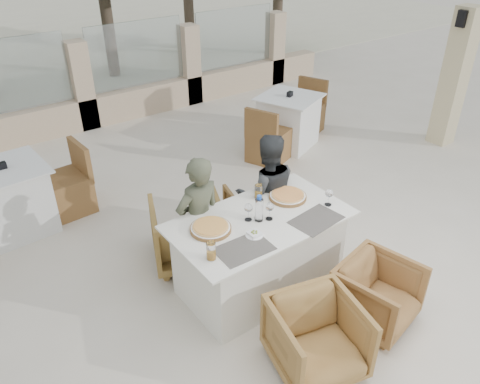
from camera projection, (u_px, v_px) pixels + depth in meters
ground at (274, 286)px, 4.48m from camera, size 80.00×80.00×0.00m
perimeter_wall_far at (81, 80)px, 7.38m from camera, size 10.00×0.34×1.60m
lantern_pillar at (454, 78)px, 6.79m from camera, size 0.34×0.34×2.00m
dining_table at (259, 253)px, 4.30m from camera, size 1.60×0.90×0.77m
placemat_near_left at (244, 249)px, 3.74m from camera, size 0.46×0.32×0.00m
placemat_near_right at (316, 220)px, 4.09m from camera, size 0.48×0.35×0.00m
pizza_left at (211, 228)px, 3.95m from camera, size 0.37×0.37×0.05m
pizza_right at (288, 196)px, 4.39m from camera, size 0.43×0.43×0.05m
water_bottle at (259, 208)px, 4.02m from camera, size 0.09×0.09×0.25m
wine_glass_centre at (248, 211)px, 4.04m from camera, size 0.09×0.09×0.18m
wine_glass_near at (269, 210)px, 4.05m from camera, size 0.08×0.08×0.18m
wine_glass_corner at (329, 196)px, 4.25m from camera, size 0.08×0.08×0.18m
beer_glass_left at (211, 251)px, 3.60m from camera, size 0.10×0.10×0.15m
beer_glass_right at (258, 192)px, 4.36m from camera, size 0.09×0.09×0.14m
olive_dish at (254, 233)px, 3.88m from camera, size 0.14×0.14×0.04m
armchair_far_left at (188, 232)px, 4.69m from camera, size 0.92×0.93×0.65m
armchair_far_right at (256, 211)px, 5.12m from camera, size 0.70×0.71×0.54m
armchair_near_left at (317, 338)px, 3.55m from camera, size 0.79×0.80×0.61m
armchair_near_right at (377, 294)px, 3.98m from camera, size 0.73×0.74×0.57m
diner_left at (199, 221)px, 4.28m from camera, size 0.49×0.34×1.30m
diner_right at (267, 194)px, 4.69m from camera, size 0.78×0.71×1.30m
bg_table_a at (11, 200)px, 5.10m from camera, size 1.69×0.92×0.77m
bg_table_b at (288, 121)px, 7.01m from camera, size 1.83×1.37×0.77m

